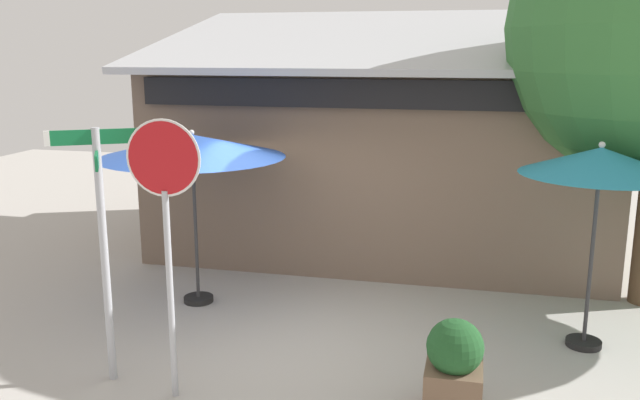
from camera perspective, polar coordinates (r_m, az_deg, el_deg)
ground_plane at (r=8.99m, az=-2.95°, el=-11.93°), size 28.00×28.00×0.10m
cafe_building at (r=12.77m, az=5.46°, el=4.08°), size 8.37×5.19×4.50m
street_sign_post at (r=7.68m, az=-18.09°, el=-2.30°), size 0.85×0.80×2.89m
stop_sign at (r=7.03m, az=-13.01°, el=-0.57°), size 0.80×0.07×3.03m
patio_umbrella_royal_blue_left at (r=9.72m, az=-10.84°, el=4.45°), size 2.67×2.67×2.59m
patio_umbrella_teal_center at (r=8.70m, az=22.78°, el=2.86°), size 1.91×1.91×2.63m
sidewalk_planter at (r=7.24m, az=11.36°, el=-13.71°), size 0.59×0.59×1.01m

